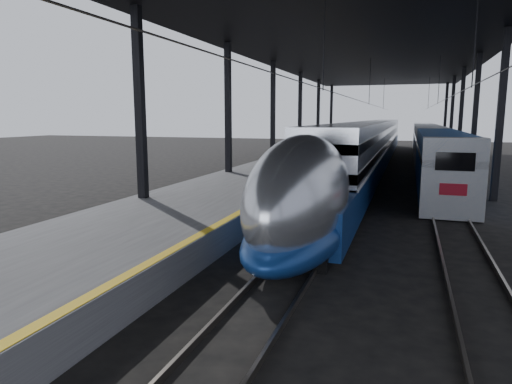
% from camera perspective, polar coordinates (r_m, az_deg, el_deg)
% --- Properties ---
extents(ground, '(160.00, 160.00, 0.00)m').
position_cam_1_polar(ground, '(13.85, -4.24, -9.55)').
color(ground, black).
rests_on(ground, ground).
extents(platform, '(6.00, 80.00, 1.00)m').
position_cam_1_polar(platform, '(33.44, 3.45, 2.51)').
color(platform, '#4C4C4F').
rests_on(platform, ground).
extents(yellow_strip, '(0.30, 80.00, 0.01)m').
position_cam_1_polar(yellow_strip, '(32.78, 8.19, 3.18)').
color(yellow_strip, yellow).
rests_on(yellow_strip, platform).
extents(rails, '(6.52, 80.00, 0.16)m').
position_cam_1_polar(rails, '(32.38, 17.24, 1.13)').
color(rails, slate).
rests_on(rails, ground).
extents(canopy, '(18.00, 75.00, 9.47)m').
position_cam_1_polar(canopy, '(32.56, 13.26, 17.30)').
color(canopy, black).
rests_on(canopy, ground).
extents(tgv_train, '(2.86, 65.20, 4.10)m').
position_cam_1_polar(tgv_train, '(41.51, 14.23, 5.53)').
color(tgv_train, '#B7BABF').
rests_on(tgv_train, ground).
extents(second_train, '(2.62, 56.05, 3.61)m').
position_cam_1_polar(second_train, '(48.30, 20.81, 5.61)').
color(second_train, '#164590').
rests_on(second_train, ground).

